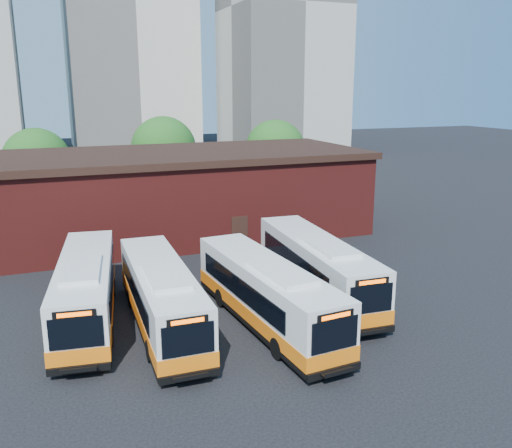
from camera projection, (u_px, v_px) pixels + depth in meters
name	position (u px, v px, depth m)	size (l,w,h in m)	color
ground	(281.00, 339.00, 24.61)	(220.00, 220.00, 0.00)	black
bus_west	(86.00, 292.00, 26.31)	(4.00, 12.04, 3.23)	white
bus_midwest	(162.00, 299.00, 25.54)	(2.69, 11.74, 3.18)	white
bus_mideast	(267.00, 296.00, 25.75)	(3.39, 12.07, 3.25)	white
bus_east	(317.00, 269.00, 29.56)	(3.19, 12.30, 3.32)	white
transit_worker	(307.00, 332.00, 23.37)	(0.62, 0.41, 1.70)	black
depot_building	(177.00, 192.00, 41.88)	(28.60, 12.60, 6.40)	maroon
tree_west	(37.00, 161.00, 48.86)	(6.00, 6.00, 7.65)	#382314
tree_mid	(164.00, 149.00, 54.79)	(6.56, 6.56, 8.36)	#382314
tree_east	(275.00, 150.00, 56.01)	(6.24, 6.24, 7.96)	#382314
tower_right	(282.00, 6.00, 90.64)	(18.00, 18.00, 49.20)	#BBB8AC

